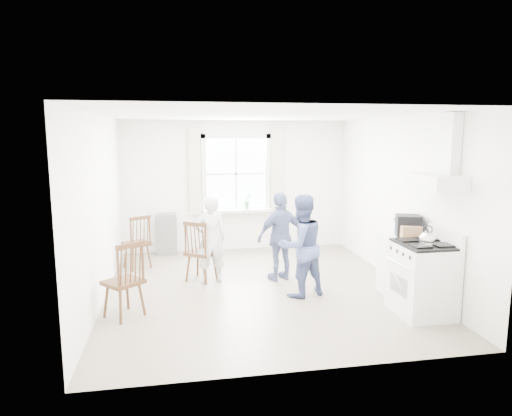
{
  "coord_description": "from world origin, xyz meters",
  "views": [
    {
      "loc": [
        -1.22,
        -6.56,
        2.32
      ],
      "look_at": [
        -0.0,
        0.2,
        1.21
      ],
      "focal_mm": 32.0,
      "sensor_mm": 36.0,
      "label": 1
    }
  ],
  "objects_px": {
    "person_left": "(210,239)",
    "person_right": "(281,237)",
    "gas_stove": "(422,278)",
    "stereo_stack": "(408,226)",
    "person_mid": "(301,246)",
    "windsor_chair_a": "(139,236)",
    "windsor_chair_c": "(128,272)",
    "low_cabinet": "(401,265)",
    "windsor_chair_b": "(198,245)"
  },
  "relations": [
    {
      "from": "low_cabinet",
      "to": "person_mid",
      "type": "height_order",
      "value": "person_mid"
    },
    {
      "from": "gas_stove",
      "to": "stereo_stack",
      "type": "distance_m",
      "value": 0.86
    },
    {
      "from": "low_cabinet",
      "to": "person_right",
      "type": "distance_m",
      "value": 1.87
    },
    {
      "from": "gas_stove",
      "to": "windsor_chair_a",
      "type": "distance_m",
      "value": 4.65
    },
    {
      "from": "person_left",
      "to": "stereo_stack",
      "type": "bearing_deg",
      "value": 148.65
    },
    {
      "from": "gas_stove",
      "to": "low_cabinet",
      "type": "bearing_deg",
      "value": 84.32
    },
    {
      "from": "windsor_chair_c",
      "to": "low_cabinet",
      "type": "bearing_deg",
      "value": 2.76
    },
    {
      "from": "windsor_chair_c",
      "to": "person_mid",
      "type": "distance_m",
      "value": 2.41
    },
    {
      "from": "windsor_chair_a",
      "to": "windsor_chair_b",
      "type": "distance_m",
      "value": 1.31
    },
    {
      "from": "windsor_chair_a",
      "to": "windsor_chair_b",
      "type": "relative_size",
      "value": 0.96
    },
    {
      "from": "windsor_chair_c",
      "to": "person_left",
      "type": "relative_size",
      "value": 0.73
    },
    {
      "from": "gas_stove",
      "to": "windsor_chair_b",
      "type": "relative_size",
      "value": 1.13
    },
    {
      "from": "gas_stove",
      "to": "person_left",
      "type": "bearing_deg",
      "value": 145.42
    },
    {
      "from": "person_left",
      "to": "person_right",
      "type": "relative_size",
      "value": 0.98
    },
    {
      "from": "low_cabinet",
      "to": "stereo_stack",
      "type": "height_order",
      "value": "stereo_stack"
    },
    {
      "from": "windsor_chair_a",
      "to": "person_left",
      "type": "relative_size",
      "value": 0.69
    },
    {
      "from": "stereo_stack",
      "to": "windsor_chair_a",
      "type": "distance_m",
      "value": 4.43
    },
    {
      "from": "stereo_stack",
      "to": "person_mid",
      "type": "xyz_separation_m",
      "value": [
        -1.48,
        0.31,
        -0.31
      ]
    },
    {
      "from": "gas_stove",
      "to": "windsor_chair_b",
      "type": "height_order",
      "value": "gas_stove"
    },
    {
      "from": "person_mid",
      "to": "windsor_chair_a",
      "type": "bearing_deg",
      "value": -55.72
    },
    {
      "from": "person_mid",
      "to": "gas_stove",
      "type": "bearing_deg",
      "value": 126.04
    },
    {
      "from": "low_cabinet",
      "to": "windsor_chair_c",
      "type": "bearing_deg",
      "value": -177.24
    },
    {
      "from": "low_cabinet",
      "to": "windsor_chair_a",
      "type": "xyz_separation_m",
      "value": [
        -3.83,
        2.03,
        0.13
      ]
    },
    {
      "from": "low_cabinet",
      "to": "windsor_chair_a",
      "type": "relative_size",
      "value": 0.94
    },
    {
      "from": "person_right",
      "to": "windsor_chair_a",
      "type": "bearing_deg",
      "value": -41.91
    },
    {
      "from": "person_left",
      "to": "person_right",
      "type": "distance_m",
      "value": 1.13
    },
    {
      "from": "stereo_stack",
      "to": "windsor_chair_a",
      "type": "bearing_deg",
      "value": 151.65
    },
    {
      "from": "windsor_chair_a",
      "to": "stereo_stack",
      "type": "bearing_deg",
      "value": -28.35
    },
    {
      "from": "stereo_stack",
      "to": "person_mid",
      "type": "distance_m",
      "value": 1.55
    },
    {
      "from": "gas_stove",
      "to": "low_cabinet",
      "type": "distance_m",
      "value": 0.7
    },
    {
      "from": "person_left",
      "to": "person_right",
      "type": "xyz_separation_m",
      "value": [
        1.12,
        -0.07,
        0.02
      ]
    },
    {
      "from": "person_left",
      "to": "gas_stove",
      "type": "bearing_deg",
      "value": 137.13
    },
    {
      "from": "person_right",
      "to": "person_mid",
      "type": "bearing_deg",
      "value": 79.91
    },
    {
      "from": "gas_stove",
      "to": "windsor_chair_b",
      "type": "bearing_deg",
      "value": 146.79
    },
    {
      "from": "windsor_chair_c",
      "to": "person_left",
      "type": "distance_m",
      "value": 1.71
    },
    {
      "from": "stereo_stack",
      "to": "windsor_chair_a",
      "type": "xyz_separation_m",
      "value": [
        -3.87,
        2.09,
        -0.47
      ]
    },
    {
      "from": "windsor_chair_a",
      "to": "person_right",
      "type": "bearing_deg",
      "value": -23.7
    },
    {
      "from": "stereo_stack",
      "to": "gas_stove",
      "type": "bearing_deg",
      "value": -100.22
    },
    {
      "from": "low_cabinet",
      "to": "person_right",
      "type": "bearing_deg",
      "value": 146.46
    },
    {
      "from": "low_cabinet",
      "to": "windsor_chair_a",
      "type": "distance_m",
      "value": 4.33
    },
    {
      "from": "stereo_stack",
      "to": "windsor_chair_c",
      "type": "xyz_separation_m",
      "value": [
        -3.85,
        -0.12,
        -0.43
      ]
    },
    {
      "from": "stereo_stack",
      "to": "windsor_chair_b",
      "type": "height_order",
      "value": "stereo_stack"
    },
    {
      "from": "windsor_chair_a",
      "to": "person_mid",
      "type": "distance_m",
      "value": 2.98
    },
    {
      "from": "gas_stove",
      "to": "stereo_stack",
      "type": "relative_size",
      "value": 2.69
    },
    {
      "from": "windsor_chair_a",
      "to": "person_right",
      "type": "xyz_separation_m",
      "value": [
        2.28,
        -1.0,
        0.13
      ]
    },
    {
      "from": "gas_stove",
      "to": "windsor_chair_b",
      "type": "distance_m",
      "value": 3.35
    },
    {
      "from": "windsor_chair_c",
      "to": "person_left",
      "type": "xyz_separation_m",
      "value": [
        1.14,
        1.28,
        0.08
      ]
    },
    {
      "from": "windsor_chair_a",
      "to": "low_cabinet",
      "type": "bearing_deg",
      "value": -27.9
    },
    {
      "from": "windsor_chair_c",
      "to": "person_mid",
      "type": "bearing_deg",
      "value": 10.39
    },
    {
      "from": "stereo_stack",
      "to": "windsor_chair_b",
      "type": "xyz_separation_m",
      "value": [
        -2.91,
        1.2,
        -0.45
      ]
    }
  ]
}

